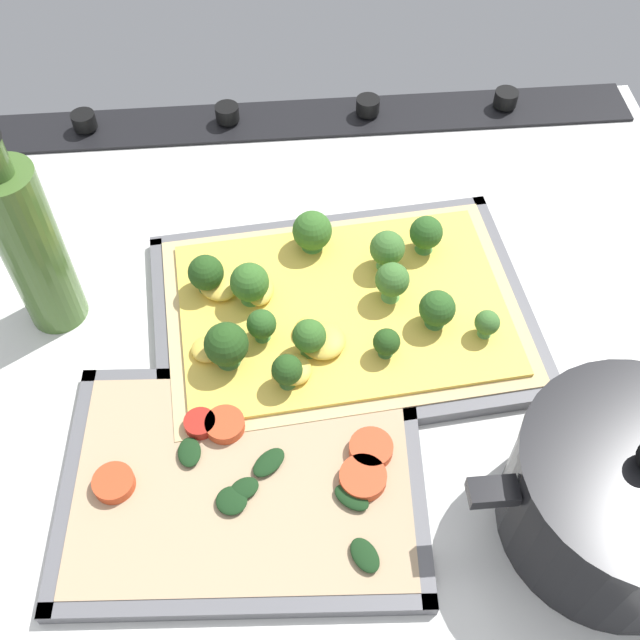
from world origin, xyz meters
TOP-DOWN VIEW (x-y plane):
  - ground_plane at (0.00, 0.00)cm, footprint 83.48×70.95cm
  - stove_control_panel at (0.00, -31.97)cm, footprint 80.14×7.00cm
  - baking_tray_front at (-2.30, -1.84)cm, footprint 37.66×28.43cm
  - broccoli_pizza at (-1.33, -1.86)cm, footprint 35.06×25.83cm
  - baking_tray_back at (7.58, 14.71)cm, footprint 30.85×23.45cm
  - veggie_pizza_back at (7.26, 14.60)cm, footprint 28.30×20.91cm
  - cooking_pot at (-21.22, 20.41)cm, footprint 24.68×17.83cm
  - oil_bottle at (24.98, -4.91)cm, footprint 5.42×5.42cm

SIDE VIEW (x-z plane):
  - ground_plane at x=0.00cm, z-range -3.00..0.00cm
  - baking_tray_front at x=-2.30cm, z-range -0.28..1.02cm
  - baking_tray_back at x=7.58cm, z-range -0.27..1.03cm
  - stove_control_panel at x=0.00cm, z-range -0.75..1.85cm
  - veggie_pizza_back at x=7.26cm, z-range 0.13..2.03cm
  - broccoli_pizza at x=-1.33cm, z-range -0.83..5.13cm
  - cooking_pot at x=-21.22cm, z-range -1.14..11.52cm
  - oil_bottle at x=24.98cm, z-range -1.87..21.01cm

